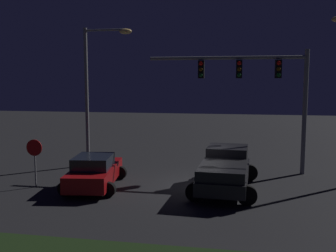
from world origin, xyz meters
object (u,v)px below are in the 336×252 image
Objects in this scene: traffic_signal_gantry at (257,81)px; stop_sign at (35,154)px; street_lamp_left at (96,79)px; car_sedan at (95,172)px; pickup_truck at (225,167)px.

stop_sign is (-10.12, -4.83, -3.34)m from traffic_signal_gantry.
traffic_signal_gantry is 1.06× the size of street_lamp_left.
car_sedan is at bearing -71.23° from street_lamp_left.
stop_sign reaches higher than pickup_truck.
traffic_signal_gantry is at bearing 25.53° from stop_sign.
traffic_signal_gantry reaches higher than pickup_truck.
traffic_signal_gantry is (7.42, 4.37, 4.16)m from car_sedan.
traffic_signal_gantry is 3.73× the size of stop_sign.
street_lamp_left is at bearing 11.36° from car_sedan.
stop_sign is (-1.23, -4.77, -3.42)m from street_lamp_left.
car_sedan is 9.56m from traffic_signal_gantry.
stop_sign is (-2.70, -0.46, 0.82)m from car_sedan.
car_sedan is 0.55× the size of traffic_signal_gantry.
pickup_truck is at bearing 8.07° from stop_sign.
pickup_truck is at bearing -112.35° from traffic_signal_gantry.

